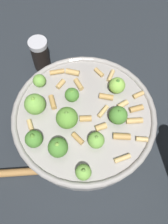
{
  "coord_description": "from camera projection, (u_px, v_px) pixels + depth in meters",
  "views": [
    {
      "loc": [
        0.22,
        -0.05,
        0.51
      ],
      "look_at": [
        0.0,
        0.0,
        0.07
      ],
      "focal_mm": 38.54,
      "sensor_mm": 36.0,
      "label": 1
    }
  ],
  "objects": [
    {
      "name": "wooden_spoon",
      "position": [
        18.0,
        172.0,
        0.5
      ],
      "size": [
        0.07,
        0.24,
        0.02
      ],
      "color": "#9E703D",
      "rests_on": "ground"
    },
    {
      "name": "pepper_shaker",
      "position": [
        40.0,
        55.0,
        0.6
      ],
      "size": [
        0.05,
        0.05,
        0.09
      ],
      "color": "black",
      "rests_on": "ground"
    },
    {
      "name": "ground_plane",
      "position": [
        84.0,
        126.0,
        0.56
      ],
      "size": [
        2.4,
        2.4,
        0.0
      ],
      "primitive_type": "plane",
      "color": "#23282D"
    },
    {
      "name": "cooking_pan",
      "position": [
        83.0,
        119.0,
        0.52
      ],
      "size": [
        0.31,
        0.31,
        0.11
      ],
      "color": "#9E9993",
      "rests_on": "ground"
    }
  ]
}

